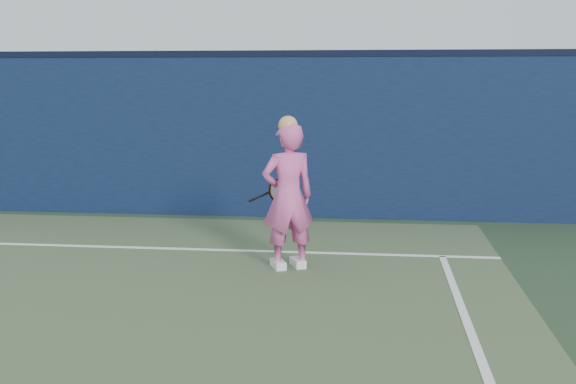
# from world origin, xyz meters

# --- Properties ---
(backstop_wall) EXTENTS (24.00, 0.40, 2.50)m
(backstop_wall) POSITION_xyz_m (0.00, 6.50, 1.25)
(backstop_wall) COLOR black
(backstop_wall) RESTS_ON ground
(wall_cap) EXTENTS (24.00, 0.42, 0.10)m
(wall_cap) POSITION_xyz_m (0.00, 6.50, 2.55)
(wall_cap) COLOR black
(wall_cap) RESTS_ON backstop_wall
(player) EXTENTS (0.73, 0.62, 1.76)m
(player) POSITION_xyz_m (2.97, 3.27, 0.85)
(player) COLOR #DB559D
(player) RESTS_ON ground
(racket) EXTENTS (0.40, 0.37, 0.27)m
(racket) POSITION_xyz_m (2.76, 3.70, 0.84)
(racket) COLOR black
(racket) RESTS_ON ground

